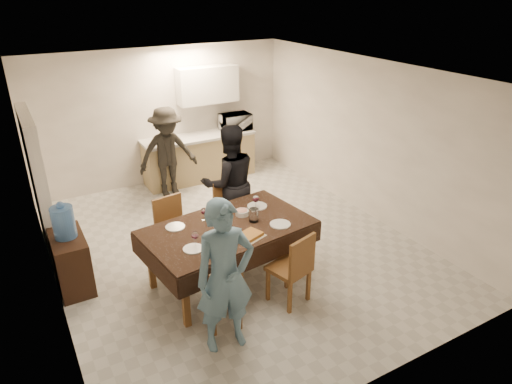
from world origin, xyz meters
TOP-DOWN VIEW (x-y plane):
  - floor at (0.00, 0.00)m, footprint 5.00×6.00m
  - ceiling at (0.00, 0.00)m, footprint 5.00×6.00m
  - wall_back at (0.00, 3.00)m, footprint 5.00×0.02m
  - wall_front at (0.00, -3.00)m, footprint 5.00×0.02m
  - wall_left at (-2.50, 0.00)m, footprint 0.02×6.00m
  - wall_right at (2.50, 0.00)m, footprint 0.02×6.00m
  - stub_partition at (-2.42, 1.20)m, footprint 0.15×1.40m
  - kitchen_base_cabinet at (0.60, 2.68)m, footprint 2.20×0.60m
  - kitchen_worktop at (0.60, 2.68)m, footprint 2.24×0.64m
  - upper_cabinet at (0.90, 2.82)m, footprint 1.20×0.34m
  - dining_table at (-0.45, -0.74)m, footprint 2.24×1.48m
  - chair_near_left at (-0.90, -1.57)m, footprint 0.43×0.43m
  - chair_near_right at (0.00, -1.58)m, footprint 0.54×0.55m
  - chair_far_left at (-0.90, -0.08)m, footprint 0.50×0.50m
  - chair_far_right at (0.00, -0.08)m, footprint 0.47×0.47m
  - console at (-2.28, 0.15)m, footprint 0.40×0.80m
  - water_jug at (-2.28, 0.15)m, footprint 0.27×0.27m
  - wine_bottle at (-0.50, -0.69)m, footprint 0.08×0.08m
  - water_pitcher at (-0.10, -0.79)m, footprint 0.12×0.12m
  - savoury_tart at (-0.35, -1.12)m, footprint 0.43×0.38m
  - salad_bowl at (-0.15, -0.56)m, footprint 0.18×0.18m
  - mushroom_dish at (-0.50, -0.46)m, footprint 0.21×0.21m
  - wine_glass_a at (-1.00, -0.99)m, footprint 0.09×0.09m
  - wine_glass_b at (0.10, -0.49)m, footprint 0.09×0.09m
  - wine_glass_c at (-0.65, -0.44)m, footprint 0.08×0.08m
  - plate_near_left at (-1.05, -1.04)m, footprint 0.24×0.24m
  - plate_near_right at (0.15, -1.04)m, footprint 0.27×0.27m
  - plate_far_left at (-1.05, -0.44)m, footprint 0.25×0.25m
  - plate_far_right at (0.15, -0.44)m, footprint 0.27×0.27m
  - microwave at (1.42, 2.68)m, footprint 0.60×0.41m
  - person_near at (-1.00, -1.79)m, footprint 0.68×0.49m
  - person_far at (0.10, 0.31)m, footprint 0.96×0.80m
  - person_kitchen at (-0.20, 2.23)m, footprint 1.09×0.62m

SIDE VIEW (x-z plane):
  - floor at x=0.00m, z-range -0.01..0.01m
  - console at x=-2.28m, z-range 0.00..0.74m
  - kitchen_base_cabinet at x=0.60m, z-range 0.00..0.86m
  - chair_near_left at x=-0.90m, z-range 0.29..0.74m
  - chair_far_left at x=-0.90m, z-range 0.33..0.85m
  - chair_near_right at x=0.00m, z-range 0.33..0.86m
  - chair_far_right at x=0.00m, z-range 0.34..0.88m
  - dining_table at x=-0.45m, z-range 0.37..1.19m
  - plate_near_left at x=-1.05m, z-range 0.82..0.84m
  - plate_far_left at x=-1.05m, z-range 0.82..0.84m
  - plate_near_right at x=0.15m, z-range 0.82..0.84m
  - plate_far_right at x=0.15m, z-range 0.82..0.84m
  - mushroom_dish at x=-0.50m, z-range 0.82..0.86m
  - person_kitchen at x=-0.20m, z-range 0.00..1.68m
  - savoury_tart at x=-0.35m, z-range 0.82..0.87m
  - salad_bowl at x=-0.15m, z-range 0.82..0.89m
  - person_near at x=-1.00m, z-range 0.00..1.75m
  - kitchen_worktop at x=0.60m, z-range 0.86..0.91m
  - person_far at x=0.10m, z-range 0.00..1.81m
  - wine_glass_c at x=-0.65m, z-range 0.82..1.00m
  - water_pitcher at x=-0.10m, z-range 0.82..1.00m
  - wine_glass_a at x=-1.00m, z-range 0.82..1.02m
  - wine_glass_b at x=0.10m, z-range 0.82..1.03m
  - water_jug at x=-2.28m, z-range 0.74..1.15m
  - wine_bottle at x=-0.50m, z-range 0.82..1.15m
  - stub_partition at x=-2.42m, z-range 0.00..2.10m
  - microwave at x=1.42m, z-range 0.91..1.24m
  - wall_back at x=0.00m, z-range 0.00..2.60m
  - wall_front at x=0.00m, z-range 0.00..2.60m
  - wall_left at x=-2.50m, z-range 0.00..2.60m
  - wall_right at x=2.50m, z-range 0.00..2.60m
  - upper_cabinet at x=0.90m, z-range 1.50..2.20m
  - ceiling at x=0.00m, z-range 2.59..2.61m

